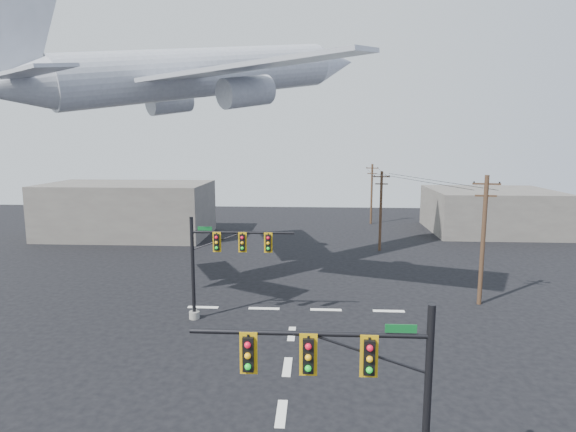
# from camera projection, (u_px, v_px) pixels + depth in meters

# --- Properties ---
(ground) EXTENTS (120.00, 120.00, 0.00)m
(ground) POSITION_uv_depth(u_px,v_px,m) (281.00, 414.00, 19.15)
(ground) COLOR black
(ground) RESTS_ON ground
(lane_markings) EXTENTS (14.00, 21.20, 0.01)m
(lane_markings) POSITION_uv_depth(u_px,v_px,m) (289.00, 355.00, 24.41)
(lane_markings) COLOR white
(lane_markings) RESTS_ON ground
(signal_mast_near) EXTENTS (7.01, 0.70, 6.37)m
(signal_mast_near) POSITION_uv_depth(u_px,v_px,m) (366.00, 397.00, 13.51)
(signal_mast_near) COLOR gray
(signal_mast_near) RESTS_ON ground
(signal_mast_far) EXTENTS (6.42, 0.69, 6.29)m
(signal_mast_far) POSITION_uv_depth(u_px,v_px,m) (218.00, 262.00, 28.67)
(signal_mast_far) COLOR gray
(signal_mast_far) RESTS_ON ground
(utility_pole_a) EXTENTS (1.71, 0.42, 8.58)m
(utility_pole_a) POSITION_uv_depth(u_px,v_px,m) (483.00, 238.00, 31.29)
(utility_pole_a) COLOR #4A3220
(utility_pole_a) RESTS_ON ground
(utility_pole_b) EXTENTS (1.59, 0.26, 7.82)m
(utility_pole_b) POSITION_uv_depth(u_px,v_px,m) (381.00, 209.00, 46.87)
(utility_pole_b) COLOR #4A3220
(utility_pole_b) RESTS_ON ground
(utility_pole_c) EXTENTS (1.53, 0.64, 7.77)m
(utility_pole_c) POSITION_uv_depth(u_px,v_px,m) (372.00, 193.00, 62.02)
(utility_pole_c) COLOR #4A3220
(utility_pole_c) RESTS_ON ground
(power_lines) EXTENTS (6.09, 30.89, 0.41)m
(power_lines) POSITION_uv_depth(u_px,v_px,m) (397.00, 176.00, 46.09)
(power_lines) COLOR black
(airliner) EXTENTS (25.87, 25.14, 8.15)m
(airliner) POSITION_uv_depth(u_px,v_px,m) (206.00, 74.00, 34.31)
(airliner) COLOR silver
(building_left) EXTENTS (18.00, 10.00, 6.00)m
(building_left) POSITION_uv_depth(u_px,v_px,m) (128.00, 210.00, 54.37)
(building_left) COLOR #69645D
(building_left) RESTS_ON ground
(building_right) EXTENTS (14.00, 12.00, 5.00)m
(building_right) POSITION_uv_depth(u_px,v_px,m) (491.00, 211.00, 56.92)
(building_right) COLOR #69645D
(building_right) RESTS_ON ground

